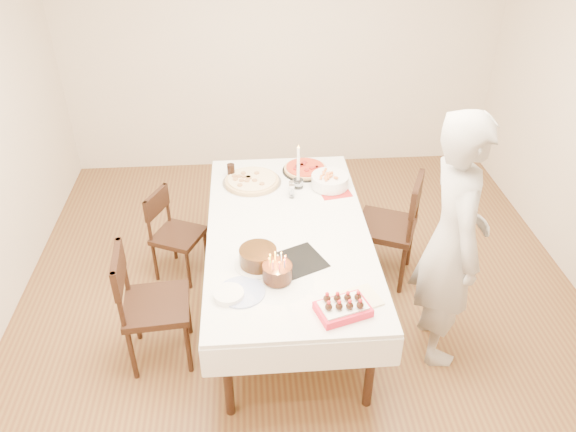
{
  "coord_description": "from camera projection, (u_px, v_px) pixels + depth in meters",
  "views": [
    {
      "loc": [
        -0.36,
        -3.15,
        3.05
      ],
      "look_at": [
        -0.12,
        0.1,
        0.86
      ],
      "focal_mm": 35.0,
      "sensor_mm": 36.0,
      "label": 1
    }
  ],
  "objects": [
    {
      "name": "chair_left_dessert",
      "position": [
        157.0,
        306.0,
        3.75
      ],
      "size": [
        0.51,
        0.51,
        0.92
      ],
      "primitive_type": null,
      "rotation": [
        0.0,
        0.0,
        3.22
      ],
      "color": "black",
      "rests_on": "floor"
    },
    {
      "name": "taper_candle",
      "position": [
        298.0,
        167.0,
        4.37
      ],
      "size": [
        0.11,
        0.11,
        0.38
      ],
      "primitive_type": "cylinder",
      "rotation": [
        0.0,
        0.0,
        0.42
      ],
      "color": "white",
      "rests_on": "dining_table"
    },
    {
      "name": "red_placemat",
      "position": [
        334.0,
        191.0,
        4.43
      ],
      "size": [
        0.27,
        0.27,
        0.01
      ],
      "primitive_type": "cube",
      "rotation": [
        0.0,
        0.0,
        0.19
      ],
      "color": "#B21E1E",
      "rests_on": "dining_table"
    },
    {
      "name": "pizza_white",
      "position": [
        252.0,
        181.0,
        4.51
      ],
      "size": [
        0.56,
        0.56,
        0.04
      ],
      "primitive_type": "cylinder",
      "rotation": [
        0.0,
        0.0,
        -0.2
      ],
      "color": "beige",
      "rests_on": "dining_table"
    },
    {
      "name": "cake_board",
      "position": [
        299.0,
        261.0,
        3.69
      ],
      "size": [
        0.4,
        0.4,
        0.01
      ],
      "primitive_type": "cube",
      "rotation": [
        0.0,
        0.0,
        0.43
      ],
      "color": "black",
      "rests_on": "dining_table"
    },
    {
      "name": "plate_stack",
      "position": [
        229.0,
        294.0,
        3.39
      ],
      "size": [
        0.2,
        0.2,
        0.04
      ],
      "primitive_type": "cylinder",
      "rotation": [
        0.0,
        0.0,
        0.1
      ],
      "color": "white",
      "rests_on": "dining_table"
    },
    {
      "name": "layer_cake",
      "position": [
        258.0,
        257.0,
        3.62
      ],
      "size": [
        0.35,
        0.35,
        0.12
      ],
      "primitive_type": "cylinder",
      "rotation": [
        0.0,
        0.0,
        -0.16
      ],
      "color": "#321D0C",
      "rests_on": "dining_table"
    },
    {
      "name": "floor",
      "position": [
        304.0,
        315.0,
        4.34
      ],
      "size": [
        5.0,
        5.0,
        0.0
      ],
      "primitive_type": "plane",
      "color": "brown",
      "rests_on": "ground"
    },
    {
      "name": "chair_left_savory",
      "position": [
        178.0,
        236.0,
        4.55
      ],
      "size": [
        0.52,
        0.52,
        0.77
      ],
      "primitive_type": null,
      "rotation": [
        0.0,
        0.0,
        2.72
      ],
      "color": "black",
      "rests_on": "floor"
    },
    {
      "name": "wall_back",
      "position": [
        281.0,
        43.0,
        5.65
      ],
      "size": [
        4.5,
        0.04,
        2.7
      ],
      "primitive_type": "cube",
      "color": "beige",
      "rests_on": "floor"
    },
    {
      "name": "person",
      "position": [
        452.0,
        242.0,
        3.59
      ],
      "size": [
        0.47,
        0.69,
        1.82
      ],
      "primitive_type": "imported",
      "rotation": [
        0.0,
        0.0,
        1.51
      ],
      "color": "#BBB7B1",
      "rests_on": "floor"
    },
    {
      "name": "birthday_cake",
      "position": [
        277.0,
        268.0,
        3.48
      ],
      "size": [
        0.19,
        0.19,
        0.17
      ],
      "primitive_type": "cylinder",
      "rotation": [
        0.0,
        0.0,
        -0.02
      ],
      "color": "#3D2010",
      "rests_on": "dining_table"
    },
    {
      "name": "pasta_bowl",
      "position": [
        330.0,
        181.0,
        4.45
      ],
      "size": [
        0.31,
        0.31,
        0.1
      ],
      "primitive_type": "cylinder",
      "rotation": [
        0.0,
        0.0,
        -0.05
      ],
      "color": "white",
      "rests_on": "dining_table"
    },
    {
      "name": "shaker_pair",
      "position": [
        292.0,
        191.0,
        4.31
      ],
      "size": [
        0.12,
        0.12,
        0.11
      ],
      "primitive_type": null,
      "rotation": [
        0.0,
        0.0,
        0.3
      ],
      "color": "white",
      "rests_on": "dining_table"
    },
    {
      "name": "china_plate",
      "position": [
        241.0,
        292.0,
        3.43
      ],
      "size": [
        0.34,
        0.34,
        0.01
      ],
      "primitive_type": "cylinder",
      "rotation": [
        0.0,
        0.0,
        0.2
      ],
      "color": "white",
      "rests_on": "dining_table"
    },
    {
      "name": "strawberry_box",
      "position": [
        343.0,
        308.0,
        3.27
      ],
      "size": [
        0.35,
        0.28,
        0.08
      ],
      "primitive_type": null,
      "rotation": [
        0.0,
        0.0,
        0.3
      ],
      "color": "red",
      "rests_on": "dining_table"
    },
    {
      "name": "box_lid",
      "position": [
        354.0,
        301.0,
        3.37
      ],
      "size": [
        0.35,
        0.29,
        0.03
      ],
      "primitive_type": "cube",
      "rotation": [
        0.0,
        0.0,
        0.33
      ],
      "color": "beige",
      "rests_on": "dining_table"
    },
    {
      "name": "chair_right_savory",
      "position": [
        386.0,
        227.0,
        4.5
      ],
      "size": [
        0.64,
        0.64,
        0.95
      ],
      "primitive_type": null,
      "rotation": [
        0.0,
        0.0,
        -0.41
      ],
      "color": "black",
      "rests_on": "floor"
    },
    {
      "name": "dining_table",
      "position": [
        288.0,
        270.0,
        4.2
      ],
      "size": [
        1.25,
        2.2,
        0.75
      ],
      "primitive_type": "cube",
      "rotation": [
        0.0,
        0.0,
        -0.05
      ],
      "color": "white",
      "rests_on": "floor"
    },
    {
      "name": "cola_glass",
      "position": [
        231.0,
        171.0,
        4.58
      ],
      "size": [
        0.07,
        0.07,
        0.12
      ],
      "primitive_type": "cylinder",
      "rotation": [
        0.0,
        0.0,
        -0.21
      ],
      "color": "black",
      "rests_on": "dining_table"
    },
    {
      "name": "pizza_pepperoni",
      "position": [
        305.0,
        169.0,
        4.68
      ],
      "size": [
        0.42,
        0.42,
        0.04
      ],
      "primitive_type": "cylinder",
      "rotation": [
        0.0,
        0.0,
        0.1
      ],
      "color": "red",
      "rests_on": "dining_table"
    }
  ]
}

